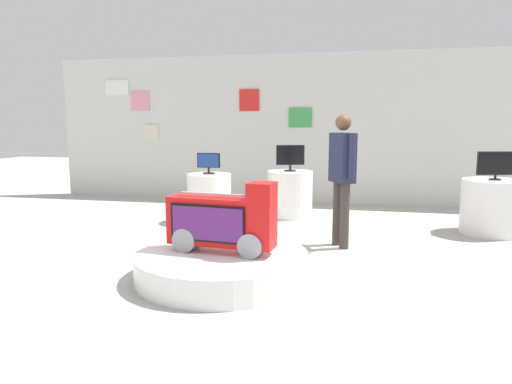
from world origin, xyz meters
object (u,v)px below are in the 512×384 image
at_px(display_pedestal_center_rear, 493,207).
at_px(tv_on_right_rear, 290,157).
at_px(display_pedestal_right_rear, 290,194).
at_px(shopper_browsing_near_truck, 342,170).
at_px(main_display_pedestal, 222,265).
at_px(novelty_firetruck_tv, 223,223).
at_px(tv_on_left_rear, 209,162).
at_px(display_pedestal_left_rear, 209,198).
at_px(tv_on_center_rear, 496,164).

distance_m(display_pedestal_center_rear, tv_on_right_rear, 3.21).
bearing_deg(display_pedestal_right_rear, shopper_browsing_near_truck, -63.34).
bearing_deg(main_display_pedestal, novelty_firetruck_tv, -24.13).
bearing_deg(tv_on_right_rear, shopper_browsing_near_truck, -63.26).
height_order(novelty_firetruck_tv, tv_on_left_rear, tv_on_left_rear).
distance_m(display_pedestal_left_rear, tv_on_left_rear, 0.58).
bearing_deg(display_pedestal_left_rear, tv_on_center_rear, 1.04).
distance_m(main_display_pedestal, shopper_browsing_near_truck, 2.11).
relative_size(display_pedestal_center_rear, tv_on_right_rear, 1.88).
relative_size(display_pedestal_left_rear, tv_on_right_rear, 1.68).
bearing_deg(tv_on_center_rear, tv_on_right_rear, 168.44).
height_order(display_pedestal_left_rear, display_pedestal_right_rear, same).
xyz_separation_m(tv_on_left_rear, display_pedestal_center_rear, (4.31, 0.09, -0.58)).
height_order(display_pedestal_left_rear, tv_on_right_rear, tv_on_right_rear).
distance_m(display_pedestal_right_rear, shopper_browsing_near_truck, 2.14).
distance_m(tv_on_left_rear, shopper_browsing_near_truck, 2.43).
bearing_deg(tv_on_left_rear, display_pedestal_left_rear, 86.84).
relative_size(tv_on_center_rear, display_pedestal_right_rear, 0.69).
bearing_deg(shopper_browsing_near_truck, display_pedestal_right_rear, 116.66).
bearing_deg(novelty_firetruck_tv, display_pedestal_left_rear, 110.65).
xyz_separation_m(main_display_pedestal, display_pedestal_left_rear, (-0.98, 2.64, 0.26)).
height_order(display_pedestal_center_rear, tv_on_center_rear, tv_on_center_rear).
bearing_deg(tv_on_right_rear, tv_on_center_rear, -11.56).
xyz_separation_m(novelty_firetruck_tv, shopper_browsing_near_truck, (1.15, 1.53, 0.42)).
bearing_deg(display_pedestal_center_rear, main_display_pedestal, -140.67).
bearing_deg(tv_on_center_rear, display_pedestal_left_rear, -178.96).
height_order(novelty_firetruck_tv, shopper_browsing_near_truck, shopper_browsing_near_truck).
bearing_deg(display_pedestal_left_rear, main_display_pedestal, -69.66).
bearing_deg(main_display_pedestal, display_pedestal_center_rear, 39.33).
height_order(novelty_firetruck_tv, tv_on_right_rear, tv_on_right_rear).
bearing_deg(tv_on_center_rear, shopper_browsing_near_truck, -150.86).
height_order(main_display_pedestal, tv_on_right_rear, tv_on_right_rear).
bearing_deg(display_pedestal_center_rear, display_pedestal_left_rear, -178.90).
relative_size(novelty_firetruck_tv, display_pedestal_center_rear, 1.30).
relative_size(main_display_pedestal, display_pedestal_center_rear, 2.02).
bearing_deg(display_pedestal_center_rear, tv_on_left_rear, -178.85).
height_order(novelty_firetruck_tv, display_pedestal_center_rear, novelty_firetruck_tv).
height_order(display_pedestal_left_rear, shopper_browsing_near_truck, shopper_browsing_near_truck).
distance_m(display_pedestal_left_rear, tv_on_right_rear, 1.56).
bearing_deg(display_pedestal_center_rear, tv_on_right_rear, 168.52).
relative_size(tv_on_left_rear, display_pedestal_right_rear, 0.47).
bearing_deg(shopper_browsing_near_truck, display_pedestal_center_rear, 29.22).
bearing_deg(display_pedestal_left_rear, novelty_firetruck_tv, -69.35).
bearing_deg(tv_on_right_rear, display_pedestal_left_rear, -150.14).
relative_size(display_pedestal_center_rear, display_pedestal_right_rear, 1.12).
distance_m(novelty_firetruck_tv, display_pedestal_right_rear, 3.38).
bearing_deg(display_pedestal_center_rear, shopper_browsing_near_truck, -150.78).
bearing_deg(tv_on_left_rear, shopper_browsing_near_truck, -27.43).
bearing_deg(main_display_pedestal, shopper_browsing_near_truck, 52.36).
relative_size(tv_on_center_rear, shopper_browsing_near_truck, 0.32).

